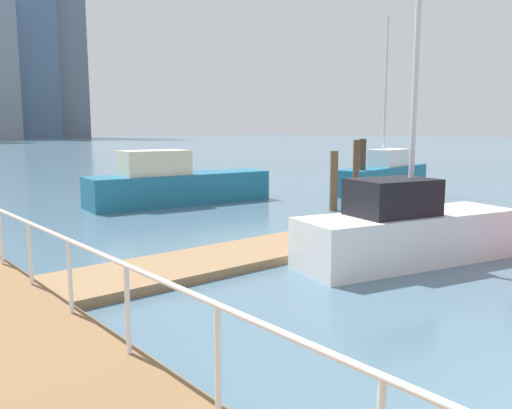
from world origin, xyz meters
name	(u,v)px	position (x,y,z in m)	size (l,w,h in m)	color
ground_plane	(20,208)	(0.00, 20.00, 0.00)	(300.00, 300.00, 0.00)	slate
floating_dock	(289,245)	(3.09, 8.75, 0.09)	(13.17, 2.00, 0.18)	#93704C
boardwalk_railing	(13,227)	(-3.15, 9.30, 1.25)	(0.06, 29.86, 1.08)	white
dock_piling_0	(362,168)	(12.17, 13.75, 1.25)	(0.30, 0.30, 2.50)	#473826
dock_piling_1	(356,174)	(9.79, 12.14, 1.26)	(0.25, 0.25, 2.53)	brown
dock_piling_2	(334,181)	(8.51, 12.10, 1.08)	(0.28, 0.28, 2.16)	brown
moored_boat_0	(406,230)	(4.16, 6.14, 0.74)	(5.51, 2.73, 7.78)	white
moored_boat_1	(383,175)	(14.50, 14.33, 0.77)	(6.54, 2.36, 7.92)	#1E6B8C
moored_boat_2	(176,184)	(5.03, 17.19, 0.79)	(7.42, 2.62, 2.13)	#1E6B8C
skyline_tower_5	(25,37)	(39.92, 147.74, 26.44)	(13.90, 8.33, 52.87)	slate
skyline_tower_6	(56,11)	(50.67, 153.88, 35.57)	(12.88, 11.25, 71.13)	slate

